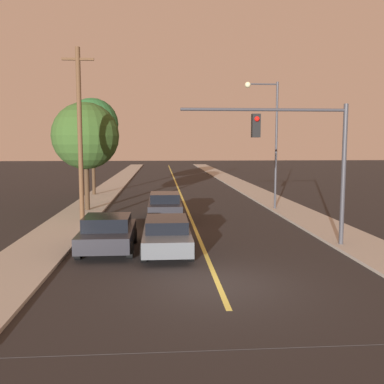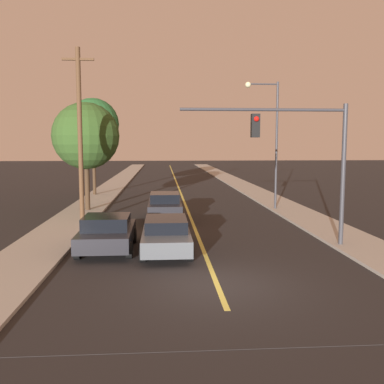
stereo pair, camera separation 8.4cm
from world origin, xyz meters
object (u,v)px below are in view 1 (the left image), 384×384
(car_outer_lane_front, at_px, (108,233))
(traffic_signal_mast, at_px, (302,146))
(tree_left_far, at_px, (92,124))
(car_near_lane_front, at_px, (167,233))
(car_near_lane_second, at_px, (165,207))
(utility_pole_left, at_px, (80,133))
(tree_left_near, at_px, (86,136))
(streetlamp_right, at_px, (269,129))

(car_outer_lane_front, relative_size, traffic_signal_mast, 0.61)
(tree_left_far, bearing_deg, car_near_lane_front, -73.23)
(car_near_lane_second, bearing_deg, utility_pole_left, -175.15)
(car_outer_lane_front, distance_m, tree_left_far, 19.23)
(traffic_signal_mast, bearing_deg, tree_left_far, 120.75)
(car_outer_lane_front, relative_size, utility_pole_left, 0.45)
(utility_pole_left, bearing_deg, traffic_signal_mast, -32.09)
(utility_pole_left, xyz_separation_m, tree_left_near, (-0.40, 4.01, -0.09))
(utility_pole_left, xyz_separation_m, tree_left_far, (-1.25, 12.27, 0.99))
(car_near_lane_second, height_order, streetlamp_right, streetlamp_right)
(car_near_lane_front, distance_m, car_near_lane_second, 6.60)
(car_outer_lane_front, bearing_deg, tree_left_far, 100.23)
(car_near_lane_second, relative_size, streetlamp_right, 0.56)
(car_near_lane_front, relative_size, utility_pole_left, 0.55)
(car_near_lane_front, relative_size, streetlamp_right, 0.63)
(traffic_signal_mast, distance_m, tree_left_far, 21.38)
(car_near_lane_front, height_order, utility_pole_left, utility_pole_left)
(tree_left_near, bearing_deg, traffic_signal_mast, -45.03)
(streetlamp_right, bearing_deg, car_near_lane_front, -123.09)
(utility_pole_left, bearing_deg, car_outer_lane_front, -71.16)
(car_outer_lane_front, bearing_deg, utility_pole_left, 108.84)
(car_outer_lane_front, distance_m, streetlamp_right, 13.84)
(traffic_signal_mast, relative_size, utility_pole_left, 0.74)
(streetlamp_right, distance_m, utility_pole_left, 11.47)
(car_near_lane_front, xyz_separation_m, traffic_signal_mast, (5.32, 0.18, 3.34))
(car_outer_lane_front, relative_size, tree_left_near, 0.62)
(car_near_lane_front, relative_size, car_outer_lane_front, 1.22)
(car_near_lane_second, distance_m, car_outer_lane_front, 6.77)
(car_near_lane_second, distance_m, tree_left_near, 7.10)
(utility_pole_left, bearing_deg, car_near_lane_second, 4.85)
(car_outer_lane_front, relative_size, streetlamp_right, 0.51)
(streetlamp_right, bearing_deg, traffic_signal_mast, -96.91)
(car_near_lane_second, relative_size, tree_left_far, 0.57)
(utility_pole_left, bearing_deg, tree_left_near, 95.70)
(traffic_signal_mast, xyz_separation_m, tree_left_far, (-10.89, 18.31, 1.68))
(car_near_lane_second, xyz_separation_m, traffic_signal_mast, (5.32, -6.42, 3.25))
(traffic_signal_mast, bearing_deg, utility_pole_left, 147.91)
(car_near_lane_front, relative_size, tree_left_far, 0.64)
(car_outer_lane_front, bearing_deg, car_near_lane_front, -5.71)
(car_outer_lane_front, xyz_separation_m, traffic_signal_mast, (7.60, -0.04, 3.32))
(car_near_lane_second, height_order, tree_left_far, tree_left_far)
(utility_pole_left, distance_m, tree_left_far, 12.37)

